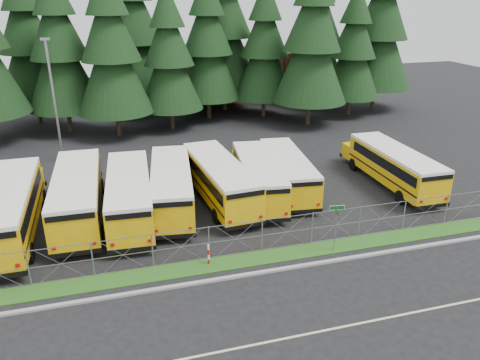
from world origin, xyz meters
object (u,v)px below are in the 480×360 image
bus_3 (172,187)px  bus_4 (218,181)px  street_sign (336,218)px  light_standard (54,97)px  bus_6 (286,172)px  bus_east (392,167)px  striped_bollard (209,255)px  bus_1 (78,196)px  bus_0 (10,210)px  bus_2 (130,196)px  bus_5 (257,178)px

bus_3 → bus_4: bearing=10.6°
bus_4 → street_sign: bus_4 is taller
bus_4 → light_standard: (-10.89, 11.48, 4.01)m
bus_6 → light_standard: 19.90m
bus_east → striped_bollard: size_ratio=9.13×
striped_bollard → bus_1: bearing=131.6°
bus_0 → street_sign: (17.49, -6.95, 0.43)m
bus_1 → bus_2: (3.11, -0.66, -0.06)m
bus_east → street_sign: 11.28m
bus_5 → bus_6: 2.45m
bus_east → street_sign: size_ratio=3.90×
bus_5 → bus_6: (2.39, 0.56, -0.04)m
striped_bollard → street_sign: bearing=-4.6°
bus_1 → bus_east: bearing=-0.6°
bus_6 → street_sign: street_sign is taller
bus_0 → bus_6: bearing=5.6°
light_standard → bus_1: bearing=-81.4°
bus_east → street_sign: bus_east is taller
bus_1 → bus_2: 3.18m
bus_4 → bus_0: bearing=-178.3°
bus_2 → striped_bollard: size_ratio=9.50×
bus_3 → bus_6: bus_3 is taller
bus_3 → bus_east: bus_3 is taller
bus_1 → striped_bollard: 10.13m
bus_0 → bus_east: size_ratio=1.11×
bus_2 → bus_3: 2.87m
bus_1 → street_sign: bus_1 is taller
striped_bollard → light_standard: bearing=113.7°
bus_0 → bus_2: (6.87, 0.49, -0.11)m
bus_0 → light_standard: size_ratio=1.20×
bus_1 → bus_east: bus_1 is taller
bus_0 → bus_6: size_ratio=1.18×
bus_2 → light_standard: bearing=114.7°
bus_0 → bus_1: 3.93m
bus_6 → striped_bollard: bearing=-125.6°
bus_4 → bus_6: 5.22m
bus_2 → bus_5: bus_2 is taller
bus_4 → striped_bollard: bearing=-111.7°
bus_5 → light_standard: bearing=147.7°
bus_east → bus_3: bearing=178.5°
striped_bollard → bus_east: bearing=24.4°
street_sign → striped_bollard: bearing=175.4°
bus_0 → bus_5: bearing=4.5°
light_standard → bus_east: bearing=-27.3°
bus_1 → bus_4: 9.11m
street_sign → light_standard: bearing=128.0°
bus_4 → striped_bollard: 8.21m
bus_6 → bus_3: bearing=-168.5°
bus_0 → bus_east: 25.85m
bus_0 → bus_2: 6.89m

